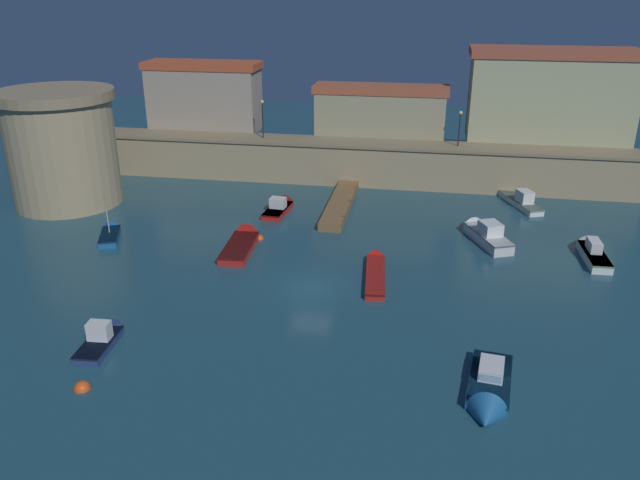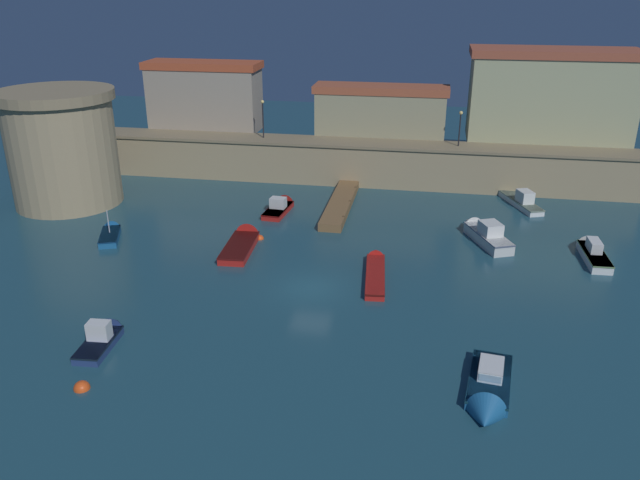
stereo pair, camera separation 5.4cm
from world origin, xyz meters
TOP-DOWN VIEW (x-y plane):
  - ground_plane at (0.00, 0.00)m, footprint 124.31×124.31m
  - quay_wall at (0.00, 22.40)m, footprint 49.97×3.67m
  - old_town_backdrop at (6.74, 26.55)m, footprint 46.17×6.02m
  - fortress_tower at (-23.45, 12.41)m, footprint 9.48×9.48m
  - pier_dock at (-0.36, 15.06)m, footprint 1.79×11.32m
  - quay_lamp_0 at (-8.82, 22.40)m, footprint 0.32×0.32m
  - quay_lamp_1 at (9.22, 22.40)m, footprint 0.32×0.32m
  - moored_boat_0 at (10.15, -9.66)m, footprint 2.59×5.93m
  - moored_boat_1 at (-9.66, -8.07)m, footprint 1.64×4.37m
  - moored_boat_2 at (3.75, 3.06)m, footprint 1.79×7.44m
  - moored_boat_3 at (-5.14, 13.75)m, footprint 1.93×5.19m
  - moored_boat_5 at (-16.37, 5.82)m, footprint 2.76×4.57m
  - moored_boat_6 at (14.29, 19.15)m, footprint 3.83×7.25m
  - moored_boat_7 at (-6.13, 6.06)m, footprint 2.15×6.60m
  - moored_boat_8 at (18.28, 8.33)m, footprint 1.53×5.85m
  - moored_boat_9 at (11.05, 10.05)m, footprint 3.90×6.49m
  - mooring_buoy_0 at (-8.71, -12.17)m, footprint 0.78×0.78m
  - mooring_buoy_1 at (-5.25, 7.27)m, footprint 0.60×0.60m

SIDE VIEW (x-z plane):
  - ground_plane at x=0.00m, z-range 0.00..0.00m
  - mooring_buoy_0 at x=-8.71m, z-range -0.39..0.39m
  - mooring_buoy_1 at x=-5.25m, z-range -0.30..0.30m
  - moored_boat_2 at x=3.75m, z-range -0.31..0.81m
  - moored_boat_5 at x=-16.37m, z-range -1.03..1.59m
  - moored_boat_7 at x=-6.13m, z-range -0.57..1.16m
  - moored_boat_0 at x=10.15m, z-range -0.58..1.21m
  - pier_dock at x=-0.36m, z-range -0.02..0.68m
  - moored_boat_3 at x=-5.14m, z-range -0.55..1.24m
  - moored_boat_1 at x=-9.66m, z-range -0.56..1.29m
  - moored_boat_8 at x=18.28m, z-range -0.43..1.25m
  - moored_boat_6 at x=14.29m, z-range -0.51..1.34m
  - moored_boat_9 at x=11.05m, z-range -0.46..1.58m
  - quay_wall at x=0.00m, z-range 0.01..3.92m
  - fortress_tower at x=-23.45m, z-range 0.06..9.64m
  - quay_lamp_1 at x=9.22m, z-range 4.46..7.60m
  - quay_lamp_0 at x=-8.82m, z-range 4.49..8.02m
  - old_town_backdrop at x=6.74m, z-range 3.19..11.54m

